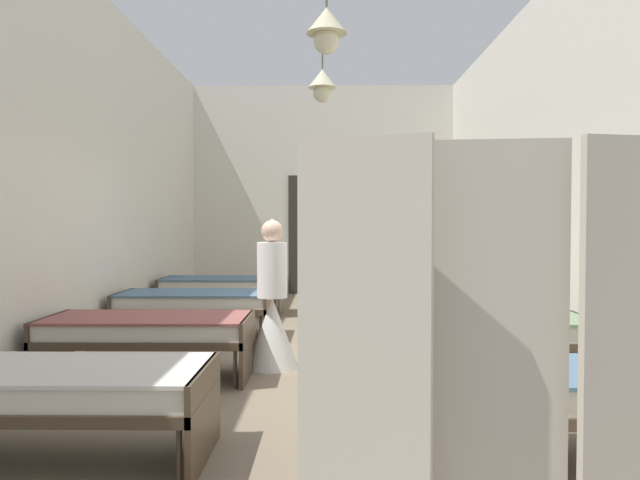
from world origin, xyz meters
TOP-DOWN VIEW (x-y plane):
  - ground_plane at (0.00, 0.00)m, footprint 5.85×11.61m
  - room_shell at (0.00, 1.17)m, footprint 5.65×11.21m
  - bed_left_row_0 at (-1.58, -2.85)m, footprint 1.90×0.84m
  - bed_right_row_0 at (1.58, -2.85)m, footprint 1.90×0.84m
  - bed_left_row_1 at (-1.58, -0.95)m, footprint 1.90×0.84m
  - bed_right_row_1 at (1.58, -0.95)m, footprint 1.90×0.84m
  - bed_left_row_2 at (-1.58, 0.95)m, footprint 1.90×0.84m
  - bed_right_row_2 at (1.58, 0.95)m, footprint 1.90×0.84m
  - bed_left_row_3 at (-1.58, 2.85)m, footprint 1.90×0.84m
  - bed_right_row_3 at (1.58, 2.85)m, footprint 1.90×0.84m
  - nurse_near_aisle at (0.37, 1.85)m, footprint 0.52×0.52m
  - nurse_mid_aisle at (-0.45, -0.55)m, footprint 0.52×0.52m
  - privacy_screen at (0.63, -4.56)m, footprint 1.25×0.19m

SIDE VIEW (x-z plane):
  - ground_plane at x=0.00m, z-range -0.10..0.00m
  - bed_left_row_0 at x=-1.58m, z-range 0.15..0.73m
  - bed_right_row_0 at x=1.58m, z-range 0.15..0.73m
  - bed_left_row_1 at x=-1.58m, z-range 0.15..0.73m
  - bed_right_row_1 at x=1.58m, z-range 0.15..0.73m
  - bed_left_row_2 at x=-1.58m, z-range 0.15..0.73m
  - bed_right_row_2 at x=1.58m, z-range 0.15..0.73m
  - bed_left_row_3 at x=-1.58m, z-range 0.15..0.73m
  - bed_right_row_3 at x=1.58m, z-range 0.15..0.73m
  - nurse_near_aisle at x=0.37m, z-range -0.21..1.27m
  - nurse_mid_aisle at x=-0.45m, z-range -0.21..1.27m
  - privacy_screen at x=0.63m, z-range 0.00..1.70m
  - room_shell at x=0.00m, z-range 0.01..4.22m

